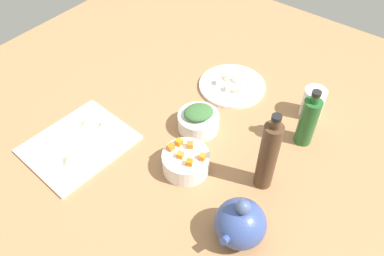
{
  "coord_description": "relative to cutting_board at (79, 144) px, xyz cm",
  "views": [
    {
      "loc": [
        64.77,
        50.03,
        94.84
      ],
      "look_at": [
        0.0,
        0.0,
        8.0
      ],
      "focal_mm": 35.7,
      "sensor_mm": 36.0,
      "label": 1
    }
  ],
  "objects": [
    {
      "name": "chopped_greens_mound",
      "position": [
        -29.28,
        25.33,
        6.62
      ],
      "size": [
        12.54,
        12.15,
        2.83
      ],
      "primitive_type": "ellipsoid",
      "rotation": [
        0.0,
        0.0,
        2.55
      ],
      "color": "#396635",
      "rests_on": "bowl_greens"
    },
    {
      "name": "dumpling_0",
      "position": [
        6.53,
        -6.38,
        1.61
      ],
      "size": [
        5.42,
        5.3,
        2.22
      ],
      "primitive_type": "pyramid",
      "rotation": [
        0.0,
        0.0,
        5.76
      ],
      "color": "beige",
      "rests_on": "cutting_board"
    },
    {
      "name": "carrot_cube_1",
      "position": [
        -11.46,
        35.47,
        6.68
      ],
      "size": [
        2.4,
        2.4,
        1.8
      ],
      "primitive_type": "cube",
      "rotation": [
        0.0,
        0.0,
        2.02
      ],
      "color": "orange",
      "rests_on": "bowl_carrots"
    },
    {
      "name": "tofu_cube_5",
      "position": [
        -50.76,
        26.67,
        1.8
      ],
      "size": [
        2.84,
        2.84,
        2.2
      ],
      "primitive_type": "cube",
      "rotation": [
        0.0,
        0.0,
        1.94
      ],
      "color": "white",
      "rests_on": "plate_tofu"
    },
    {
      "name": "carrot_cube_2",
      "position": [
        -15.35,
        37.18,
        6.68
      ],
      "size": [
        1.96,
        1.96,
        1.8
      ],
      "primitive_type": "cube",
      "rotation": [
        0.0,
        0.0,
        1.66
      ],
      "color": "orange",
      "rests_on": "bowl_carrots"
    },
    {
      "name": "plate_tofu",
      "position": [
        -53.33,
        22.74,
        0.1
      ],
      "size": [
        24.24,
        24.24,
        1.2
      ],
      "primitive_type": "cylinder",
      "color": "white",
      "rests_on": "tabletop"
    },
    {
      "name": "tabletop",
      "position": [
        -24.12,
        26.68,
        -2.0
      ],
      "size": [
        190.0,
        190.0,
        3.0
      ],
      "primitive_type": "cube",
      "color": "#A1724A",
      "rests_on": "ground"
    },
    {
      "name": "dumpling_3",
      "position": [
        6.47,
        3.81,
        1.9
      ],
      "size": [
        5.9,
        5.75,
        2.79
      ],
      "primitive_type": "pyramid",
      "rotation": [
        0.0,
        0.0,
        0.28
      ],
      "color": "beige",
      "rests_on": "cutting_board"
    },
    {
      "name": "carrot_cube_0",
      "position": [
        -16.72,
        31.67,
        6.68
      ],
      "size": [
        2.52,
        2.52,
        1.8
      ],
      "primitive_type": "cube",
      "rotation": [
        0.0,
        0.0,
        2.22
      ],
      "color": "orange",
      "rests_on": "bowl_carrots"
    },
    {
      "name": "tofu_cube_0",
      "position": [
        -54.51,
        26.98,
        1.8
      ],
      "size": [
        3.07,
        3.07,
        2.2
      ],
      "primitive_type": "cube",
      "rotation": [
        0.0,
        0.0,
        0.62
      ],
      "color": "white",
      "rests_on": "plate_tofu"
    },
    {
      "name": "bowl_greens",
      "position": [
        -29.28,
        25.33,
        2.35
      ],
      "size": [
        13.44,
        13.44,
        5.71
      ],
      "primitive_type": "cylinder",
      "color": "white",
      "rests_on": "tabletop"
    },
    {
      "name": "tofu_cube_1",
      "position": [
        -54.61,
        19.54,
        1.8
      ],
      "size": [
        2.46,
        2.46,
        2.2
      ],
      "primitive_type": "cube",
      "rotation": [
        0.0,
        0.0,
        1.44
      ],
      "color": "#F0EACD",
      "rests_on": "plate_tofu"
    },
    {
      "name": "cutting_board",
      "position": [
        0.0,
        0.0,
        0.0
      ],
      "size": [
        32.81,
        28.05,
        1.0
      ],
      "primitive_type": "cube",
      "rotation": [
        0.0,
        0.0,
        -0.07
      ],
      "color": "white",
      "rests_on": "tabletop"
    },
    {
      "name": "carrot_cube_3",
      "position": [
        -12.6,
        27.69,
        6.68
      ],
      "size": [
        1.98,
        1.98,
        1.8
      ],
      "primitive_type": "cube",
      "rotation": [
        0.0,
        0.0,
        1.47
      ],
      "color": "orange",
      "rests_on": "bowl_carrots"
    },
    {
      "name": "bottle_0",
      "position": [
        -45.2,
        55.07,
        8.35
      ],
      "size": [
        5.53,
        5.53,
        20.58
      ],
      "color": "#235C29",
      "rests_on": "tabletop"
    },
    {
      "name": "dumpling_1",
      "position": [
        -9.31,
        1.61,
        1.73
      ],
      "size": [
        5.91,
        5.62,
        2.46
      ],
      "primitive_type": "pyramid",
      "rotation": [
        0.0,
        0.0,
        2.86
      ],
      "color": "beige",
      "rests_on": "cutting_board"
    },
    {
      "name": "carrot_cube_5",
      "position": [
        -15.58,
        28.41,
        6.68
      ],
      "size": [
        1.88,
        1.88,
        1.8
      ],
      "primitive_type": "cube",
      "rotation": [
        0.0,
        0.0,
        3.1
      ],
      "color": "orange",
      "rests_on": "bowl_carrots"
    },
    {
      "name": "bowl_carrots",
      "position": [
        -13.53,
        32.56,
        2.64
      ],
      "size": [
        14.0,
        14.0,
        6.28
      ],
      "primitive_type": "cylinder",
      "color": "white",
      "rests_on": "tabletop"
    },
    {
      "name": "tofu_cube_3",
      "position": [
        -49.75,
        23.16,
        1.8
      ],
      "size": [
        3.1,
        3.1,
        2.2
      ],
      "primitive_type": "cube",
      "rotation": [
        0.0,
        0.0,
        0.87
      ],
      "color": "#E9EECC",
      "rests_on": "plate_tofu"
    },
    {
      "name": "bottle_1",
      "position": [
        -23.11,
        53.27,
        11.68
      ],
      "size": [
        5.19,
        5.19,
        27.33
      ],
      "color": "#4C3421",
      "rests_on": "tabletop"
    },
    {
      "name": "teapot",
      "position": [
        -4.61,
        56.93,
        5.85
      ],
      "size": [
        14.93,
        13.23,
        15.67
      ],
      "color": "#374B8D",
      "rests_on": "tabletop"
    },
    {
      "name": "tofu_cube_2",
      "position": [
        -55.77,
        23.15,
        1.8
      ],
      "size": [
        2.7,
        2.7,
        2.2
      ],
      "primitive_type": "cube",
      "rotation": [
        0.0,
        0.0,
        1.31
      ],
      "color": "white",
      "rests_on": "plate_tofu"
    },
    {
      "name": "drinking_glass_0",
      "position": [
        -57.62,
        51.61,
        4.79
      ],
      "size": [
        7.4,
        7.4,
        10.58
      ],
      "primitive_type": "cylinder",
      "color": "white",
      "rests_on": "tabletop"
    },
    {
      "name": "tofu_cube_4",
      "position": [
        -50.58,
        18.56,
        1.8
      ],
      "size": [
        3.1,
        3.1,
        2.2
      ],
      "primitive_type": "cube",
      "rotation": [
        0.0,
        0.0,
        0.7
      ],
      "color": "white",
      "rests_on": "plate_tofu"
    },
    {
      "name": "dumpling_4",
      "position": [
        -7.15,
        -3.85,
        1.6
      ],
      "size": [
        5.39,
        5.15,
        2.2
      ],
      "primitive_type": "pyramid",
      "rotation": [
        0.0,
        0.0,
        0.17
      ],
      "color": "beige",
      "rests_on": "cutting_board"
    },
    {
      "name": "carrot_cube_4",
      "position": [
        -12.0,
        31.77,
        6.68
      ],
      "size": [
        2.26,
        2.26,
        1.8
      ],
      "primitive_type": "cube",
      "rotation": [
        0.0,
        0.0,
        1.88
      ],
      "color": "orange",
      "rests_on": "bowl_carrots"
    },
    {
      "name": "dumpling_2",
      "position": [
        -5.61,
        7.16,
        1.59
      ],
      "size": [
        5.73,
        5.76,
        2.18
      ],
      "primitive_type": "pyramid",
      "rotation": [
        0.0,
        0.0,
        5.37
      ],
      "color": "beige",
      "rests_on": "cutting_board"
    }
  ]
}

